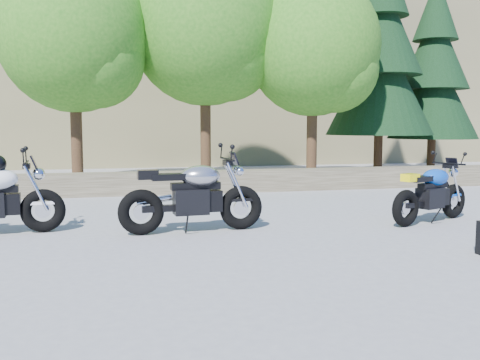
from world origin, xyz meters
name	(u,v)px	position (x,y,z in m)	size (l,w,h in m)	color
ground	(243,245)	(0.00, 0.00, 0.00)	(90.00, 90.00, 0.00)	gray
stone_wall	(187,182)	(0.00, 5.50, 0.25)	(22.00, 0.55, 0.50)	brown
hillside	(186,31)	(3.00, 28.00, 7.50)	(80.00, 30.00, 15.00)	brown
tree_decid_left	(78,39)	(-2.39, 7.14, 3.63)	(3.67, 3.67, 5.62)	#382314
tree_decid_mid	(209,30)	(0.91, 7.54, 4.04)	(4.08, 4.08, 6.24)	#382314
tree_decid_right	(318,51)	(3.71, 6.94, 3.50)	(3.54, 3.54, 5.41)	#382314
conifer_near	(381,53)	(6.20, 8.20, 3.68)	(3.17, 3.17, 7.06)	#382314
conifer_far	(434,71)	(8.40, 8.80, 3.27)	(2.82, 2.82, 6.27)	#382314
silver_bike	(193,197)	(-0.49, 1.01, 0.52)	(2.14, 0.68, 1.07)	black
blue_bike	(431,194)	(3.34, 0.94, 0.46)	(1.77, 0.90, 0.94)	black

